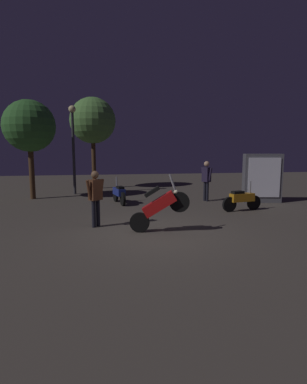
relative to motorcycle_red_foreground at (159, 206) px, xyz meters
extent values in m
plane|color=#4C443D|center=(-0.15, -0.11, -0.74)|extent=(40.00, 40.00, 0.00)
cylinder|color=black|center=(-0.53, 0.11, -0.46)|extent=(0.57, 0.21, 0.56)
cylinder|color=black|center=(0.54, -0.11, 0.12)|extent=(0.57, 0.21, 0.56)
cube|color=#B71414|center=(0.00, 0.00, 0.06)|extent=(1.01, 0.49, 0.76)
cube|color=black|center=(-0.19, 0.04, 0.40)|extent=(0.47, 0.32, 0.32)
cylinder|color=gray|center=(0.35, -0.07, 0.66)|extent=(0.21, 0.10, 0.44)
sphere|color=#F2EABF|center=(0.45, -0.09, 0.40)|extent=(0.12, 0.12, 0.12)
cylinder|color=black|center=(3.07, 2.36, -0.46)|extent=(0.57, 0.21, 0.56)
cylinder|color=black|center=(4.15, 2.58, -0.46)|extent=(0.57, 0.21, 0.56)
cube|color=orange|center=(3.61, 2.47, -0.23)|extent=(0.99, 0.49, 0.30)
cube|color=black|center=(3.41, 2.43, -0.03)|extent=(0.48, 0.32, 0.10)
cylinder|color=gray|center=(3.95, 2.54, 0.14)|extent=(0.07, 0.07, 0.45)
sphere|color=#F2EABF|center=(4.05, 2.56, -0.18)|extent=(0.12, 0.12, 0.12)
cylinder|color=black|center=(-0.73, 4.25, -0.46)|extent=(0.22, 0.57, 0.56)
cylinder|color=black|center=(-0.98, 5.32, -0.46)|extent=(0.22, 0.57, 0.56)
cube|color=navy|center=(-0.86, 4.79, -0.23)|extent=(0.50, 0.99, 0.30)
cube|color=black|center=(-0.81, 4.59, -0.03)|extent=(0.33, 0.48, 0.10)
cylinder|color=gray|center=(-0.93, 5.13, 0.14)|extent=(0.07, 0.07, 0.45)
sphere|color=#F2EABF|center=(-0.96, 5.22, -0.18)|extent=(0.12, 0.12, 0.12)
cylinder|color=black|center=(-1.68, 0.97, -0.34)|extent=(0.12, 0.12, 0.81)
cylinder|color=black|center=(-1.81, 0.87, -0.34)|extent=(0.12, 0.12, 0.81)
cube|color=#59331E|center=(-1.74, 0.92, 0.37)|extent=(0.43, 0.42, 0.61)
sphere|color=brown|center=(-1.74, 0.92, 0.82)|extent=(0.23, 0.23, 0.23)
cylinder|color=#59331E|center=(-1.56, 1.08, 0.40)|extent=(0.20, 0.19, 0.55)
cylinder|color=#59331E|center=(-1.93, 0.76, 0.40)|extent=(0.20, 0.19, 0.55)
cylinder|color=black|center=(3.04, 4.72, -0.31)|extent=(0.12, 0.12, 0.86)
cylinder|color=black|center=(2.97, 4.86, -0.31)|extent=(0.12, 0.12, 0.86)
cube|color=#261E38|center=(3.00, 4.79, 0.44)|extent=(0.37, 0.43, 0.64)
sphere|color=tan|center=(3.00, 4.79, 0.91)|extent=(0.24, 0.24, 0.24)
cylinder|color=#261E38|center=(3.10, 4.57, 0.47)|extent=(0.16, 0.21, 0.59)
cylinder|color=#261E38|center=(2.90, 5.01, 0.47)|extent=(0.16, 0.21, 0.59)
cylinder|color=#38383D|center=(-2.95, 7.95, 1.32)|extent=(0.14, 0.14, 4.13)
sphere|color=#F9E59E|center=(-2.95, 7.95, 3.52)|extent=(0.36, 0.36, 0.36)
cylinder|color=#4C331E|center=(-4.75, 6.70, 0.52)|extent=(0.24, 0.24, 2.52)
sphere|color=#336B2D|center=(-4.75, 6.70, 2.59)|extent=(2.33, 2.33, 2.33)
cylinder|color=#4C331E|center=(-2.02, 10.08, 0.76)|extent=(0.24, 0.24, 3.00)
sphere|color=#568C42|center=(-2.02, 10.08, 3.17)|extent=(2.61, 2.61, 2.61)
cube|color=#595960|center=(5.31, 4.16, 0.31)|extent=(1.67, 0.80, 2.10)
cube|color=white|center=(5.26, 3.89, 0.36)|extent=(1.33, 0.30, 1.68)
camera|label=1|loc=(-1.52, -8.21, 1.56)|focal=28.82mm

